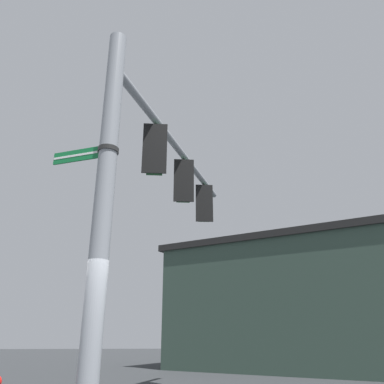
{
  "coord_description": "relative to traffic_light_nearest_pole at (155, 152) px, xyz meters",
  "views": [
    {
      "loc": [
        1.01,
        -5.85,
        1.42
      ],
      "look_at": [
        1.76,
        4.27,
        5.3
      ],
      "focal_mm": 35.16,
      "sensor_mm": 36.0,
      "label": 1
    }
  ],
  "objects": [
    {
      "name": "street_name_sign",
      "position": [
        -0.96,
        -1.71,
        -0.92
      ],
      "size": [
        1.2,
        0.61,
        0.22
      ],
      "color": "#147238"
    },
    {
      "name": "mast_arm",
      "position": [
        0.63,
        1.5,
        0.79
      ],
      "size": [
        2.89,
        6.68,
        0.18
      ],
      "primitive_type": "cylinder",
      "rotation": [
        0.0,
        1.57,
        1.18
      ],
      "color": "gray"
    },
    {
      "name": "traffic_light_mid_inner",
      "position": [
        0.74,
        1.8,
        0.0
      ],
      "size": [
        0.54,
        0.49,
        1.31
      ],
      "color": "black"
    },
    {
      "name": "traffic_light_nearest_pole",
      "position": [
        0.0,
        0.0,
        0.0
      ],
      "size": [
        0.54,
        0.49,
        1.31
      ],
      "color": "black"
    },
    {
      "name": "storefront_building",
      "position": [
        6.89,
        9.21,
        -2.53
      ],
      "size": [
        13.81,
        12.11,
        5.52
      ],
      "color": "#33473D",
      "rests_on": "ground"
    },
    {
      "name": "traffic_light_mid_outer",
      "position": [
        1.48,
        3.6,
        0.0
      ],
      "size": [
        0.54,
        0.49,
        1.31
      ],
      "color": "black"
    },
    {
      "name": "bird_flying",
      "position": [
        -1.42,
        2.1,
        2.42
      ],
      "size": [
        0.25,
        0.34,
        0.09
      ],
      "color": "black"
    },
    {
      "name": "signal_pole",
      "position": [
        -0.73,
        -1.8,
        -1.89
      ],
      "size": [
        0.32,
        0.32,
        6.84
      ],
      "primitive_type": "cylinder",
      "color": "gray",
      "rests_on": "ground"
    }
  ]
}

